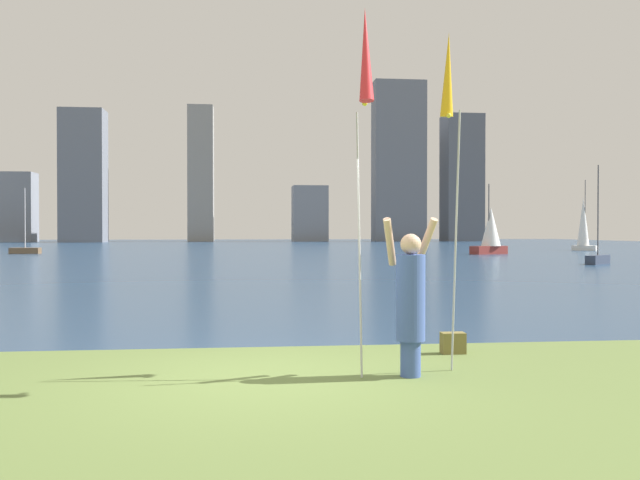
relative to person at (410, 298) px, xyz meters
The scene contains 15 objects.
ground 51.12m from the person, 91.84° to the left, with size 120.00×138.00×0.12m.
person is the anchor object (origin of this frame).
kite_flag_left 2.64m from the person, 155.86° to the right, with size 0.16×0.74×4.11m.
kite_flag_right 2.63m from the person, 37.73° to the left, with size 0.16×0.61×4.06m.
bag 1.82m from the person, 55.93° to the left, with size 0.32×0.19×0.28m.
sailboat_2 42.00m from the person, 68.57° to the left, with size 2.89×1.99×4.95m.
sailboat_5 46.74m from the person, 111.97° to the left, with size 2.04×0.87×4.70m.
sailboat_6 29.04m from the person, 57.76° to the left, with size 1.86×1.75×4.90m.
sailboat_7 53.49m from the person, 60.74° to the left, with size 2.01×1.96×5.86m.
skyline_tower_0 103.15m from the person, 109.67° to the left, with size 4.42×3.89×10.15m.
skyline_tower_1 96.16m from the person, 104.86° to the left, with size 6.04×4.47×18.72m.
skyline_tower_2 97.80m from the person, 94.96° to the left, with size 3.75×3.82×20.32m.
skyline_tower_3 97.50m from the person, 85.27° to the left, with size 5.30×4.75×8.45m.
skyline_tower_4 99.26m from the person, 77.28° to the left, with size 7.91×3.94×24.53m.
skyline_tower_5 101.52m from the person, 71.74° to the left, with size 5.72×5.10×19.52m.
Camera 1 is at (-0.24, -7.80, 1.67)m, focal length 38.57 mm.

